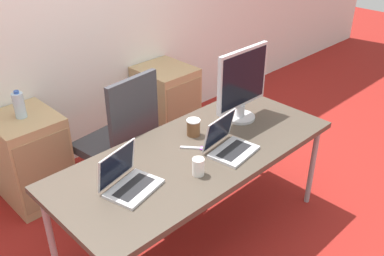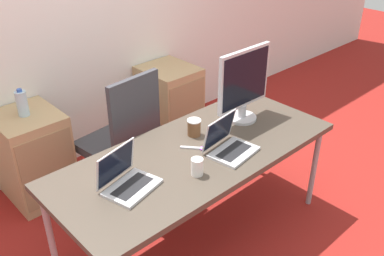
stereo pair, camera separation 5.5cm
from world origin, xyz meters
TOP-DOWN VIEW (x-y plane):
  - ground_plane at (0.00, 0.00)m, footprint 14.00×14.00m
  - wall_back at (0.00, 1.49)m, footprint 10.00×0.05m
  - desk at (0.00, 0.00)m, footprint 1.89×0.81m
  - office_chair at (-0.07, 0.76)m, footprint 0.56×0.58m
  - cabinet_left at (-0.59, 1.20)m, footprint 0.45×0.52m
  - cabinet_right at (0.78, 1.20)m, footprint 0.45×0.52m
  - water_bottle at (-0.59, 1.20)m, footprint 0.08×0.08m
  - laptop_left at (-0.53, -0.00)m, footprint 0.34×0.30m
  - laptop_right at (0.15, -0.14)m, footprint 0.32×0.29m
  - monitor at (0.53, 0.09)m, footprint 0.48×0.21m
  - coffee_cup_white at (-0.17, -0.19)m, footprint 0.07×0.07m
  - coffee_cup_brown at (0.13, 0.16)m, footprint 0.09×0.09m
  - scissors at (0.02, 0.02)m, footprint 0.13×0.15m

SIDE VIEW (x-z plane):
  - ground_plane at x=0.00m, z-range 0.00..0.00m
  - cabinet_left at x=-0.59m, z-range 0.00..0.71m
  - cabinet_right at x=0.78m, z-range 0.00..0.71m
  - office_chair at x=-0.07m, z-range -0.14..0.91m
  - desk at x=0.00m, z-range 0.31..1.02m
  - scissors at x=0.02m, z-range 0.71..0.72m
  - laptop_right at x=0.15m, z-range 0.64..0.87m
  - laptop_left at x=-0.53m, z-range 0.64..0.87m
  - coffee_cup_white at x=-0.17m, z-range 0.71..0.81m
  - coffee_cup_brown at x=0.13m, z-range 0.71..0.82m
  - water_bottle at x=-0.59m, z-range 0.70..0.91m
  - monitor at x=0.53m, z-range 0.71..1.23m
  - wall_back at x=0.00m, z-range 0.00..2.60m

